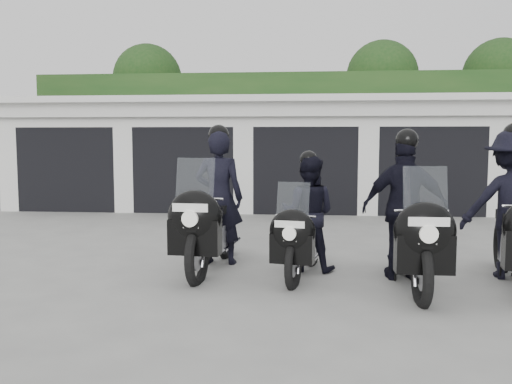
{
  "coord_description": "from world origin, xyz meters",
  "views": [
    {
      "loc": [
        0.01,
        -8.1,
        1.87
      ],
      "look_at": [
        -0.77,
        0.39,
        1.05
      ],
      "focal_mm": 38.0,
      "sensor_mm": 36.0,
      "label": 1
    }
  ],
  "objects": [
    {
      "name": "ground",
      "position": [
        0.0,
        0.0,
        0.0
      ],
      "size": [
        80.0,
        80.0,
        0.0
      ],
      "primitive_type": "plane",
      "color": "gray",
      "rests_on": "ground"
    },
    {
      "name": "garage_block",
      "position": [
        -0.0,
        8.06,
        1.42
      ],
      "size": [
        16.4,
        6.8,
        2.96
      ],
      "color": "silver",
      "rests_on": "ground"
    },
    {
      "name": "background_vegetation",
      "position": [
        0.37,
        12.92,
        2.77
      ],
      "size": [
        20.0,
        3.9,
        5.8
      ],
      "color": "#183A15",
      "rests_on": "ground"
    },
    {
      "name": "police_bike_a",
      "position": [
        -1.32,
        -0.41,
        0.86
      ],
      "size": [
        0.88,
        2.48,
        2.16
      ],
      "rotation": [
        0.0,
        0.0,
        -0.09
      ],
      "color": "black",
      "rests_on": "ground"
    },
    {
      "name": "police_bike_b",
      "position": [
        0.02,
        -0.56,
        0.75
      ],
      "size": [
        0.97,
        2.02,
        1.77
      ],
      "rotation": [
        0.0,
        0.0,
        -0.2
      ],
      "color": "black",
      "rests_on": "ground"
    },
    {
      "name": "police_bike_c",
      "position": [
        1.34,
        -0.98,
        0.88
      ],
      "size": [
        1.13,
        2.39,
        2.08
      ],
      "rotation": [
        0.0,
        0.0,
        0.0
      ],
      "color": "black",
      "rests_on": "ground"
    }
  ]
}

